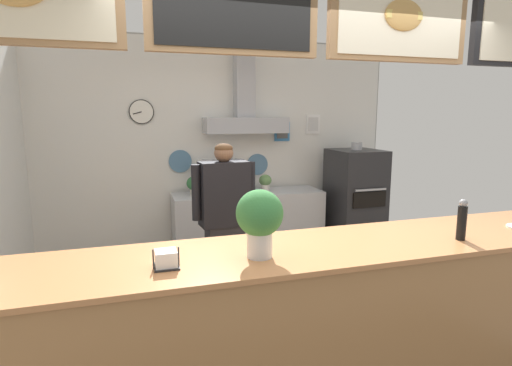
# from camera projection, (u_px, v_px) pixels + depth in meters

# --- Properties ---
(ground_plane) EXTENTS (6.55, 6.55, 0.00)m
(ground_plane) POSITION_uv_depth(u_px,v_px,m) (296.00, 364.00, 3.11)
(ground_plane) COLOR #514C47
(back_wall_assembly) EXTENTS (4.73, 3.16, 2.85)m
(back_wall_assembly) POSITION_uv_depth(u_px,v_px,m) (224.00, 142.00, 5.22)
(back_wall_assembly) COLOR gray
(back_wall_assembly) RESTS_ON ground_plane
(service_counter) EXTENTS (3.90, 0.74, 1.10)m
(service_counter) POSITION_uv_depth(u_px,v_px,m) (325.00, 328.00, 2.58)
(service_counter) COLOR #B77F4C
(service_counter) RESTS_ON ground_plane
(back_prep_counter) EXTENTS (1.94, 0.55, 0.89)m
(back_prep_counter) POSITION_uv_depth(u_px,v_px,m) (249.00, 226.00, 5.31)
(back_prep_counter) COLOR #B7BABF
(back_prep_counter) RESTS_ON ground_plane
(pizza_oven) EXTENTS (0.62, 0.73, 1.52)m
(pizza_oven) POSITION_uv_depth(u_px,v_px,m) (354.00, 202.00, 5.46)
(pizza_oven) COLOR #232326
(pizza_oven) RESTS_ON ground_plane
(shop_worker) EXTENTS (0.60, 0.26, 1.63)m
(shop_worker) POSITION_uv_depth(u_px,v_px,m) (225.00, 226.00, 3.76)
(shop_worker) COLOR #232328
(shop_worker) RESTS_ON ground_plane
(espresso_machine) EXTENTS (0.58, 0.52, 0.42)m
(espresso_machine) POSITION_uv_depth(u_px,v_px,m) (223.00, 178.00, 5.08)
(espresso_machine) COLOR #A3A5AD
(espresso_machine) RESTS_ON back_prep_counter
(potted_basil) EXTENTS (0.20, 0.20, 0.24)m
(potted_basil) POSITION_uv_depth(u_px,v_px,m) (195.00, 184.00, 5.03)
(potted_basil) COLOR beige
(potted_basil) RESTS_ON back_prep_counter
(potted_sage) EXTENTS (0.16, 0.16, 0.22)m
(potted_sage) POSITION_uv_depth(u_px,v_px,m) (265.00, 182.00, 5.30)
(potted_sage) COLOR beige
(potted_sage) RESTS_ON back_prep_counter
(pepper_grinder) EXTENTS (0.06, 0.06, 0.26)m
(pepper_grinder) POSITION_uv_depth(u_px,v_px,m) (462.00, 220.00, 2.57)
(pepper_grinder) COLOR black
(pepper_grinder) RESTS_ON service_counter
(basil_vase) EXTENTS (0.26, 0.26, 0.38)m
(basil_vase) POSITION_uv_depth(u_px,v_px,m) (260.00, 219.00, 2.25)
(basil_vase) COLOR silver
(basil_vase) RESTS_ON service_counter
(napkin_holder) EXTENTS (0.14, 0.13, 0.10)m
(napkin_holder) POSITION_uv_depth(u_px,v_px,m) (166.00, 260.00, 2.12)
(napkin_holder) COLOR #262628
(napkin_holder) RESTS_ON service_counter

